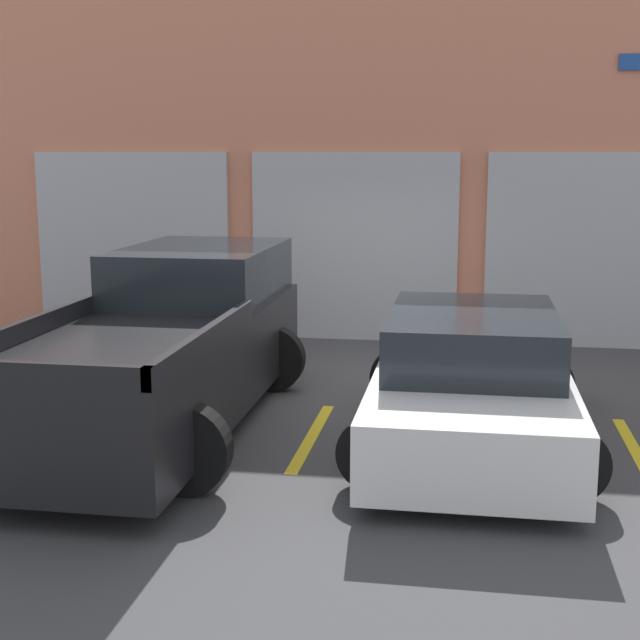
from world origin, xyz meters
The scene contains 7 objects.
ground_plane centered at (0.00, 0.00, 0.00)m, with size 28.00×28.00×0.00m, color #3D3D3F.
shophouse_building centered at (-0.01, 3.28, 2.58)m, with size 14.31×0.68×5.27m.
pickup_truck centered at (-1.57, -1.59, 0.82)m, with size 2.36×5.40×1.74m.
sedan_white centered at (1.57, -1.84, 0.61)m, with size 2.24×4.20×1.31m.
parking_stripe_far_left centered at (-3.13, -1.87, 0.00)m, with size 0.12×2.20×0.01m, color gold.
parking_stripe_left centered at (0.00, -1.87, 0.00)m, with size 0.12×2.20×0.01m, color gold.
parking_stripe_centre centered at (3.13, -1.87, 0.00)m, with size 0.12×2.20×0.01m, color gold.
Camera 1 is at (1.49, -10.32, 2.80)m, focal length 50.00 mm.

